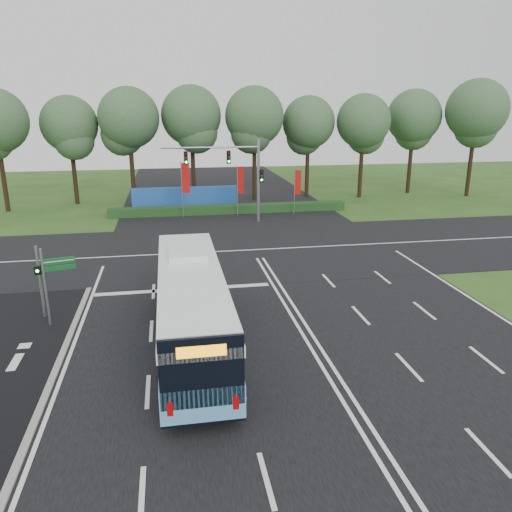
% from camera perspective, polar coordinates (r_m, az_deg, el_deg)
% --- Properties ---
extents(ground, '(120.00, 120.00, 0.00)m').
position_cam_1_polar(ground, '(23.73, 4.38, -7.42)').
color(ground, '#274F1A').
rests_on(ground, ground).
extents(road_main, '(20.00, 120.00, 0.04)m').
position_cam_1_polar(road_main, '(23.73, 4.38, -7.38)').
color(road_main, black).
rests_on(road_main, ground).
extents(road_cross, '(120.00, 14.00, 0.05)m').
position_cam_1_polar(road_cross, '(34.77, -0.48, 0.67)').
color(road_cross, black).
rests_on(road_cross, ground).
extents(kerb_strip, '(0.25, 18.00, 0.12)m').
position_cam_1_polar(kerb_strip, '(20.89, -21.94, -12.12)').
color(kerb_strip, gray).
rests_on(kerb_strip, ground).
extents(city_bus, '(2.75, 12.50, 3.59)m').
position_cam_1_polar(city_bus, '(20.88, -7.39, -5.64)').
color(city_bus, '#5A9DD0').
rests_on(city_bus, ground).
extents(pedestrian_signal, '(0.29, 0.42, 3.55)m').
position_cam_1_polar(pedestrian_signal, '(25.39, -23.48, -2.48)').
color(pedestrian_signal, gray).
rests_on(pedestrian_signal, ground).
extents(street_sign, '(1.41, 0.43, 3.71)m').
position_cam_1_polar(street_sign, '(24.20, -22.29, -2.21)').
color(street_sign, gray).
rests_on(street_sign, ground).
extents(banner_flag_left, '(0.74, 0.08, 4.98)m').
position_cam_1_polar(banner_flag_left, '(44.88, -8.16, 8.40)').
color(banner_flag_left, gray).
rests_on(banner_flag_left, ground).
extents(banner_flag_mid, '(0.66, 0.23, 4.56)m').
position_cam_1_polar(banner_flag_mid, '(45.26, -1.86, 8.31)').
color(banner_flag_mid, gray).
rests_on(banner_flag_mid, ground).
extents(banner_flag_right, '(0.60, 0.19, 4.13)m').
position_cam_1_polar(banner_flag_right, '(46.15, 4.72, 8.10)').
color(banner_flag_right, gray).
rests_on(banner_flag_right, ground).
extents(traffic_light_gantry, '(8.41, 0.28, 7.00)m').
position_cam_1_polar(traffic_light_gantry, '(42.12, -2.16, 9.98)').
color(traffic_light_gantry, gray).
rests_on(traffic_light_gantry, ground).
extents(hedge, '(22.00, 1.20, 0.80)m').
position_cam_1_polar(hedge, '(46.70, -3.03, 5.36)').
color(hedge, '#143718').
rests_on(hedge, ground).
extents(blue_hoarding, '(10.00, 0.30, 2.20)m').
position_cam_1_polar(blue_hoarding, '(48.71, -8.12, 6.54)').
color(blue_hoarding, '#1D50A1').
rests_on(blue_hoarding, ground).
extents(eucalyptus_row, '(53.92, 9.20, 12.42)m').
position_cam_1_polar(eucalyptus_row, '(52.71, 0.57, 15.50)').
color(eucalyptus_row, black).
rests_on(eucalyptus_row, ground).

